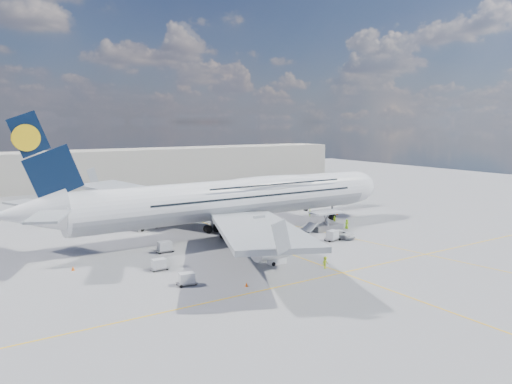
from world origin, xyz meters
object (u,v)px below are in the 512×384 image
catering_truck_outer (91,202)px  dolly_row_c (247,246)px  crew_nose (310,213)px  cone_wing_left_outer (108,222)px  dolly_row_b (187,279)px  dolly_nose_near (333,235)px  cargo_loader (325,224)px  airliner (235,198)px  crew_wing (257,250)px  dolly_row_a (159,264)px  service_van (342,234)px  jet_bridge (317,182)px  catering_truck_inner (145,221)px  cone_wing_right_outer (247,285)px  cone_tail (73,268)px  crew_loader (335,220)px  crew_van (347,224)px  crew_tug (325,263)px  cone_wing_right_inner (234,243)px  dolly_nose_far (339,237)px  cone_nose (337,214)px  baggage_tug (277,259)px  cone_wing_left_inner (170,222)px  dolly_back (165,246)px

catering_truck_outer → dolly_row_c: bearing=-60.2°
dolly_row_c → crew_nose: 31.37m
catering_truck_outer → cone_wing_left_outer: bearing=-78.2°
dolly_row_b → dolly_nose_near: 33.65m
cargo_loader → cone_wing_left_outer: cargo_loader is taller
airliner → cargo_loader: 18.87m
crew_wing → dolly_row_a: bearing=73.2°
crew_nose → service_van: bearing=-130.5°
jet_bridge → catering_truck_inner: (-42.62, 2.05, -5.19)m
catering_truck_inner → crew_nose: catering_truck_inner is taller
jet_bridge → service_van: size_ratio=3.57×
dolly_row_c → cargo_loader: bearing=20.4°
airliner → dolly_row_a: bearing=-145.8°
dolly_row_c → cone_wing_left_outer: (-13.62, 33.90, -0.09)m
cone_wing_right_outer → cone_tail: cone_tail is taller
crew_loader → cone_tail: crew_loader is taller
crew_van → crew_tug: size_ratio=1.05×
dolly_nose_near → cone_wing_right_inner: bearing=137.3°
dolly_nose_near → cone_tail: (-43.52, 6.93, -0.70)m
crew_tug → crew_van: bearing=30.5°
catering_truck_outer → crew_nose: catering_truck_outer is taller
dolly_nose_near → cone_wing_right_outer: bearing=-173.2°
dolly_row_c → dolly_nose_far: dolly_row_c is taller
dolly_row_b → dolly_row_c: bearing=45.3°
dolly_row_c → catering_truck_outer: catering_truck_outer is taller
cargo_loader → catering_truck_outer: size_ratio=1.05×
service_van → catering_truck_inner: bearing=121.9°
airliner → cone_nose: bearing=7.2°
crew_nose → cargo_loader: bearing=-133.9°
cone_nose → dolly_nose_near: bearing=-134.2°
baggage_tug → cone_wing_right_inner: baggage_tug is taller
cone_wing_left_inner → cone_tail: size_ratio=0.84×
dolly_back → crew_loader: dolly_back is taller
dolly_row_b → crew_wing: crew_wing is taller
dolly_back → cargo_loader: bearing=1.4°
crew_tug → cone_wing_left_outer: 53.13m
baggage_tug → crew_loader: 33.37m
dolly_back → crew_tug: bearing=-49.6°
dolly_row_c → service_van: size_ratio=0.64×
dolly_nose_near → catering_truck_outer: 62.13m
dolly_row_c → jet_bridge: bearing=43.6°
cone_wing_right_outer → dolly_nose_near: bearing=25.9°
dolly_row_b → cone_wing_left_inner: size_ratio=5.24×
cargo_loader → cone_wing_right_inner: 21.33m
airliner → dolly_row_c: (-3.83, -10.54, -6.51)m
crew_loader → cone_wing_right_outer: bearing=-95.0°
dolly_back → crew_nose: dolly_back is taller
cone_nose → cone_wing_left_inner: bearing=161.0°
airliner → catering_truck_outer: airliner is taller
dolly_nose_near → catering_truck_outer: bearing=97.3°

